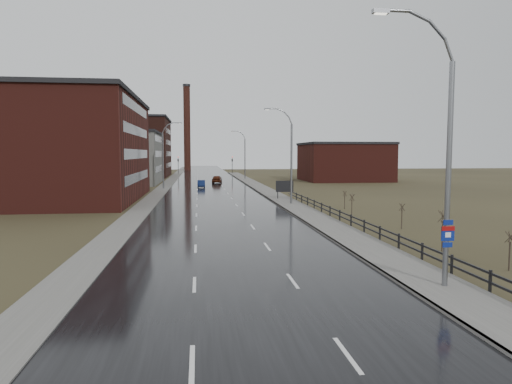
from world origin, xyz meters
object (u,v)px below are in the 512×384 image
object	(u,v)px
billboard	(285,187)
car_far	(217,179)
streetlight_main	(442,154)
car_near	(201,184)

from	to	relation	value
billboard	car_far	distance (m)	35.74
streetlight_main	car_far	distance (m)	75.25
billboard	streetlight_main	bearing A→B (deg)	-90.90
car_far	billboard	bearing A→B (deg)	109.14
streetlight_main	car_near	world-z (taller)	streetlight_main
car_near	billboard	bearing A→B (deg)	-65.12
streetlight_main	car_far	size ratio (longest dim) A/B	2.60
streetlight_main	billboard	world-z (taller)	streetlight_main
billboard	car_near	size ratio (longest dim) A/B	0.66
streetlight_main	billboard	xyz separation A→B (m)	(0.63, 39.80, -4.34)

